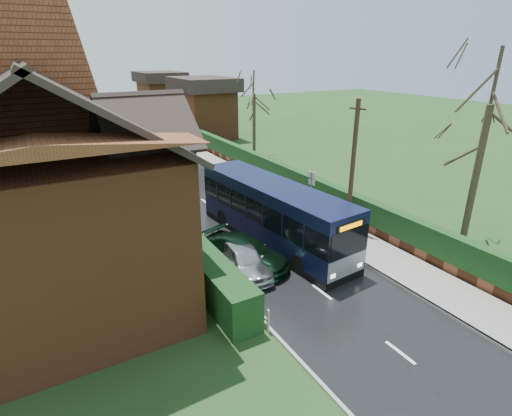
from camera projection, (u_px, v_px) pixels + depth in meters
ground at (293, 271)px, 17.68m from camera, size 140.00×140.00×0.00m
road at (205, 202)px, 25.76m from camera, size 6.00×100.00×0.02m
pavement at (262, 191)px, 27.71m from camera, size 2.50×100.00×0.14m
kerb_right at (247, 193)px, 27.15m from camera, size 0.12×100.00×0.14m
kerb_left at (159, 210)px, 24.34m from camera, size 0.12×100.00×0.10m
front_hedge at (171, 231)px, 19.63m from camera, size 1.20×16.00×1.60m
picket_fence at (186, 235)px, 20.10m from camera, size 0.10×16.00×0.90m
right_wall_hedge at (281, 174)px, 28.08m from camera, size 0.60×50.00×1.80m
brick_house at (49, 177)px, 15.92m from camera, size 9.30×14.60×10.30m
bus at (274, 214)px, 19.91m from camera, size 3.23×10.21×3.05m
car_silver at (243, 259)px, 17.33m from camera, size 1.97×4.00×1.31m
car_green at (246, 252)px, 17.91m from camera, size 3.04×4.72×1.27m
car_distant at (101, 119)px, 54.22m from camera, size 2.12×3.79×1.18m
bus_stop_sign at (311, 189)px, 22.18m from camera, size 0.17×0.45×2.97m
telegraph_pole at (353, 167)px, 20.63m from camera, size 0.35×0.87×6.94m
tree_right_near at (493, 94)px, 17.58m from camera, size 4.54×4.54×9.80m
tree_right_far at (254, 89)px, 35.41m from camera, size 4.15×4.15×8.03m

